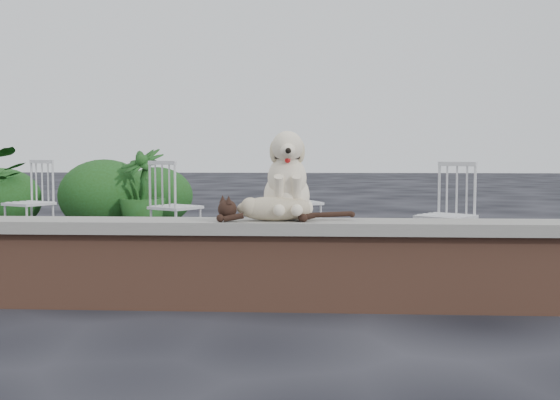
# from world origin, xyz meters

# --- Properties ---
(ground) EXTENTS (60.00, 60.00, 0.00)m
(ground) POSITION_xyz_m (0.00, 0.00, 0.00)
(ground) COLOR black
(ground) RESTS_ON ground
(brick_wall) EXTENTS (6.00, 0.30, 0.50)m
(brick_wall) POSITION_xyz_m (0.00, 0.00, 0.25)
(brick_wall) COLOR brown
(brick_wall) RESTS_ON ground
(capstone) EXTENTS (6.20, 0.40, 0.08)m
(capstone) POSITION_xyz_m (0.00, 0.00, 0.54)
(capstone) COLOR slate
(capstone) RESTS_ON brick_wall
(dog) EXTENTS (0.43, 0.54, 0.59)m
(dog) POSITION_xyz_m (0.97, 0.11, 0.88)
(dog) COLOR beige
(dog) RESTS_ON capstone
(cat) EXTENTS (1.08, 0.34, 0.18)m
(cat) POSITION_xyz_m (0.89, -0.04, 0.67)
(cat) COLOR tan
(cat) RESTS_ON capstone
(chair_b) EXTENTS (0.76, 0.76, 0.94)m
(chair_b) POSITION_xyz_m (-2.06, 3.01, 0.47)
(chair_b) COLOR silver
(chair_b) RESTS_ON ground
(chair_c) EXTENTS (0.77, 0.77, 0.94)m
(chair_c) POSITION_xyz_m (-0.31, 2.59, 0.47)
(chair_c) COLOR silver
(chair_c) RESTS_ON ground
(chair_d) EXTENTS (0.79, 0.79, 0.94)m
(chair_d) POSITION_xyz_m (2.33, 1.69, 0.47)
(chair_d) COLOR silver
(chair_d) RESTS_ON ground
(chair_e) EXTENTS (0.74, 0.74, 0.94)m
(chair_e) POSITION_xyz_m (0.98, 3.30, 0.47)
(chair_e) COLOR silver
(chair_e) RESTS_ON ground
(potted_plant_b) EXTENTS (0.81, 0.81, 1.07)m
(potted_plant_b) POSITION_xyz_m (-1.09, 4.23, 0.54)
(potted_plant_b) COLOR #1B4012
(potted_plant_b) RESTS_ON ground
(shrubbery) EXTENTS (3.03, 1.98, 0.99)m
(shrubbery) POSITION_xyz_m (-1.99, 4.89, 0.41)
(shrubbery) COLOR #1B4012
(shrubbery) RESTS_ON ground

